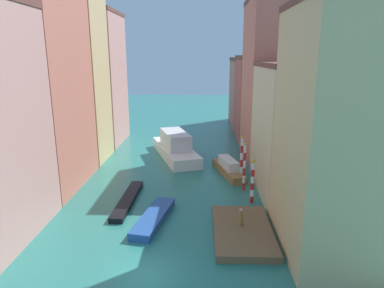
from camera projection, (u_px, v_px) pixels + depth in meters
ground_plane at (176, 160)px, 44.93m from camera, size 154.00×154.00×0.00m
building_left_1 at (42, 87)px, 33.71m from camera, size 6.70×11.32×20.42m
building_left_2 at (76, 73)px, 42.67m from camera, size 6.70×7.20×22.22m
building_left_3 at (99, 79)px, 51.91m from camera, size 6.70×10.35×19.57m
building_right_0 at (339, 133)px, 22.35m from camera, size 6.70×9.68×16.67m
building_right_1 at (294, 129)px, 33.24m from camera, size 6.70×12.01×12.62m
building_right_2 at (272, 81)px, 43.64m from camera, size 6.70×11.67×20.22m
building_right_3 at (257, 97)px, 55.49m from camera, size 6.70×10.46×13.27m
building_right_4 at (248, 91)px, 66.39m from camera, size 6.70×11.99×12.91m
waterfront_dock at (243, 231)px, 26.06m from camera, size 4.38×7.80×0.55m
person_on_dock at (241, 217)px, 26.24m from camera, size 0.36×0.36×1.39m
mooring_pole_0 at (253, 181)px, 31.26m from camera, size 0.37×0.37×4.19m
mooring_pole_1 at (244, 166)px, 34.05m from camera, size 0.28×0.28×4.98m
mooring_pole_2 at (242, 158)px, 36.82m from camera, size 0.34×0.34×5.00m
vaporetto_white at (175, 147)px, 45.90m from camera, size 7.51×13.18×3.41m
gondola_black at (128, 200)px, 31.79m from camera, size 1.42×8.59×0.47m
motorboat_0 at (228, 168)px, 39.23m from camera, size 3.50×7.51×1.84m
motorboat_1 at (154, 218)px, 28.11m from camera, size 2.99×7.12×0.64m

